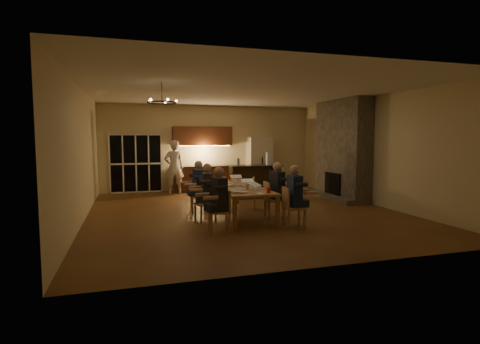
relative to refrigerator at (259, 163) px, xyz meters
name	(u,v)px	position (x,y,z in m)	size (l,w,h in m)	color
floor	(244,212)	(-1.90, -4.15, -1.00)	(9.00, 9.00, 0.00)	brown
back_wall	(209,148)	(-1.90, 0.37, 0.60)	(8.00, 0.04, 3.20)	beige
left_wall	(81,154)	(-5.92, -4.15, 0.60)	(0.04, 9.00, 3.20)	beige
right_wall	(374,151)	(2.12, -4.15, 0.60)	(0.04, 9.00, 3.20)	beige
ceiling	(244,90)	(-1.90, -4.15, 2.22)	(8.00, 9.00, 0.04)	white
french_doors	(136,164)	(-4.60, 0.32, 0.05)	(1.86, 0.08, 2.10)	black
fireplace	(342,150)	(1.80, -2.95, 0.60)	(0.58, 2.50, 3.20)	#6C6455
kitchenette	(203,159)	(-2.20, 0.05, 0.20)	(2.24, 0.68, 2.40)	brown
refrigerator	(259,163)	(0.00, 0.00, 0.00)	(0.90, 0.68, 2.00)	beige
dining_table	(236,200)	(-2.21, -4.50, -0.62)	(1.10, 3.29, 0.75)	#BF804C
bar_island	(255,181)	(-0.85, -1.98, -0.46)	(1.73, 0.68, 1.08)	black
chair_left_near	(219,211)	(-3.04, -6.08, -0.55)	(0.44, 0.44, 0.89)	tan
chair_left_mid	(205,203)	(-3.14, -5.07, -0.55)	(0.44, 0.44, 0.89)	tan
chair_left_far	(199,196)	(-3.08, -3.89, -0.55)	(0.44, 0.44, 0.89)	tan
chair_right_near	(294,207)	(-1.35, -6.16, -0.55)	(0.44, 0.44, 0.89)	tan
chair_right_mid	(274,200)	(-1.39, -5.04, -0.55)	(0.44, 0.44, 0.89)	tan
chair_right_far	(261,193)	(-1.35, -3.97, -0.55)	(0.44, 0.44, 0.89)	tan
person_left_near	(219,199)	(-3.04, -6.08, -0.31)	(0.60, 0.60, 1.38)	#22242C
person_right_near	(294,196)	(-1.32, -6.08, -0.31)	(0.60, 0.60, 1.38)	#1F2B4E
person_left_mid	(207,192)	(-3.06, -4.96, -0.31)	(0.60, 0.60, 1.38)	#34373D
person_right_mid	(277,190)	(-1.31, -5.04, -0.31)	(0.60, 0.60, 1.38)	#22242C
person_left_far	(199,186)	(-3.07, -3.87, -0.31)	(0.60, 0.60, 1.38)	#1F2B4E
standing_person	(174,167)	(-3.32, -0.41, -0.05)	(0.69, 0.45, 1.90)	silver
chandelier	(162,103)	(-4.11, -5.20, 1.75)	(0.65, 0.65, 0.03)	black
laptop_a	(240,187)	(-2.45, -5.60, -0.14)	(0.32, 0.28, 0.23)	silver
laptop_b	(258,185)	(-1.92, -5.37, -0.14)	(0.32, 0.28, 0.23)	silver
laptop_c	(226,181)	(-2.45, -4.39, -0.14)	(0.32, 0.28, 0.23)	silver
laptop_d	(249,181)	(-1.90, -4.56, -0.14)	(0.32, 0.28, 0.23)	silver
laptop_e	(219,178)	(-2.43, -3.47, -0.14)	(0.32, 0.28, 0.23)	silver
laptop_f	(237,177)	(-1.91, -3.47, -0.14)	(0.32, 0.28, 0.23)	silver
mug_front	(240,186)	(-2.24, -4.92, -0.20)	(0.08, 0.08, 0.10)	white
mug_mid	(235,181)	(-2.09, -3.88, -0.20)	(0.09, 0.09, 0.10)	white
mug_back	(213,181)	(-2.62, -3.62, -0.20)	(0.09, 0.09, 0.10)	white
redcup_near	(269,190)	(-1.85, -5.87, -0.19)	(0.09, 0.09, 0.12)	red
redcup_mid	(217,183)	(-2.65, -4.16, -0.19)	(0.09, 0.09, 0.12)	red
redcup_far	(230,178)	(-2.00, -3.05, -0.19)	(0.08, 0.08, 0.12)	red
can_silver	(247,187)	(-2.12, -5.14, -0.19)	(0.06, 0.06, 0.12)	#B2B2B7
can_cola	(220,178)	(-2.33, -3.15, -0.19)	(0.07, 0.07, 0.12)	#3F0F0C
plate_near	(255,188)	(-1.87, -5.02, -0.24)	(0.25, 0.25, 0.02)	white
plate_left	(236,191)	(-2.49, -5.40, -0.24)	(0.24, 0.24, 0.02)	white
plate_far	(241,182)	(-1.83, -3.70, -0.24)	(0.23, 0.23, 0.02)	white
notepad	(260,193)	(-2.08, -5.94, -0.24)	(0.14, 0.19, 0.01)	white
bar_bottle	(238,162)	(-1.39, -1.89, 0.20)	(0.08, 0.08, 0.24)	#99999E
bar_blender	(268,159)	(-0.38, -1.98, 0.29)	(0.13, 0.13, 0.42)	silver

